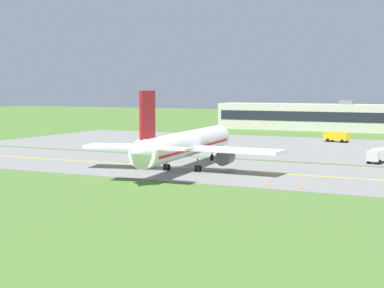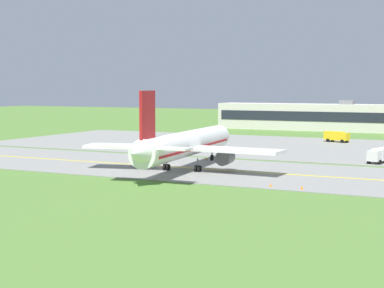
{
  "view_description": "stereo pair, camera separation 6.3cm",
  "coord_description": "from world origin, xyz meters",
  "views": [
    {
      "loc": [
        48.13,
        -89.2,
        13.19
      ],
      "look_at": [
        4.47,
        0.18,
        4.0
      ],
      "focal_mm": 57.96,
      "sensor_mm": 36.0,
      "label": 1
    },
    {
      "loc": [
        48.18,
        -89.17,
        13.19
      ],
      "look_at": [
        4.47,
        0.18,
        4.0
      ],
      "focal_mm": 57.96,
      "sensor_mm": 36.0,
      "label": 2
    }
  ],
  "objects": [
    {
      "name": "taxiway_centreline",
      "position": [
        0.0,
        0.0,
        0.11
      ],
      "size": [
        220.0,
        0.6,
        0.01
      ],
      "primitive_type": "cube",
      "color": "yellow",
      "rests_on": "taxiway_strip"
    },
    {
      "name": "service_truck_catering",
      "position": [
        30.75,
        20.46,
        1.53
      ],
      "size": [
        3.72,
        6.34,
        2.6
      ],
      "color": "silver",
      "rests_on": "ground"
    },
    {
      "name": "terminal_building",
      "position": [
        -2.63,
        96.48,
        4.03
      ],
      "size": [
        56.68,
        9.7,
        9.23
      ],
      "color": "beige",
      "rests_on": "ground"
    },
    {
      "name": "ground_plane",
      "position": [
        0.0,
        0.0,
        0.0
      ],
      "size": [
        500.0,
        500.0,
        0.0
      ],
      "primitive_type": "plane",
      "color": "#517A33"
    },
    {
      "name": "traffic_cone_near_edge",
      "position": [
        1.91,
        11.23,
        0.3
      ],
      "size": [
        0.44,
        0.44,
        0.6
      ],
      "primitive_type": "cone",
      "color": "orange",
      "rests_on": "ground"
    },
    {
      "name": "taxiway_strip",
      "position": [
        0.0,
        0.0,
        0.05
      ],
      "size": [
        240.0,
        28.0,
        0.1
      ],
      "primitive_type": "cube",
      "color": "gray",
      "rests_on": "ground"
    },
    {
      "name": "apron_pad",
      "position": [
        10.0,
        42.0,
        0.05
      ],
      "size": [
        140.0,
        52.0,
        0.1
      ],
      "primitive_type": "cube",
      "color": "gray",
      "rests_on": "ground"
    },
    {
      "name": "traffic_cone_far_edge",
      "position": [
        26.36,
        -12.5,
        0.3
      ],
      "size": [
        0.44,
        0.44,
        0.6
      ],
      "primitive_type": "cone",
      "color": "orange",
      "rests_on": "ground"
    },
    {
      "name": "service_truck_baggage",
      "position": [
        14.61,
        57.7,
        1.53
      ],
      "size": [
        6.34,
        3.8,
        2.6
      ],
      "color": "yellow",
      "rests_on": "ground"
    },
    {
      "name": "airplane_lead",
      "position": [
        4.52,
        -2.31,
        4.13
      ],
      "size": [
        32.34,
        39.66,
        12.7
      ],
      "color": "white",
      "rests_on": "ground"
    },
    {
      "name": "traffic_cone_mid_edge",
      "position": [
        22.01,
        -12.12,
        0.3
      ],
      "size": [
        0.44,
        0.44,
        0.6
      ],
      "primitive_type": "cone",
      "color": "orange",
      "rests_on": "ground"
    },
    {
      "name": "service_truck_fuel",
      "position": [
        -37.3,
        57.76,
        1.18
      ],
      "size": [
        5.38,
        6.41,
        2.59
      ],
      "color": "yellow",
      "rests_on": "ground"
    }
  ]
}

